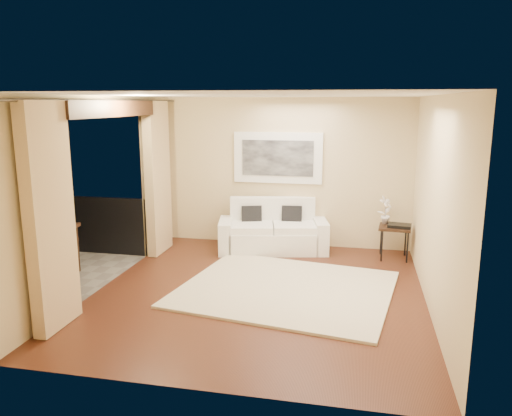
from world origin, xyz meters
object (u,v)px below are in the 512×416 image
(orchid, at_px, (385,210))
(balcony_chair_far, at_px, (56,236))
(ice_bucket, at_px, (49,218))
(sofa, at_px, (273,232))
(bistro_table, at_px, (51,232))
(side_table, at_px, (395,230))
(balcony_chair_near, at_px, (14,263))

(orchid, xyz_separation_m, balcony_chair_far, (-5.10, -1.83, -0.26))
(orchid, height_order, ice_bucket, orchid)
(sofa, relative_size, bistro_table, 2.65)
(side_table, bearing_deg, balcony_chair_far, -162.19)
(orchid, xyz_separation_m, balcony_chair_near, (-4.91, -3.06, -0.29))
(side_table, distance_m, bistro_table, 5.51)
(side_table, relative_size, balcony_chair_far, 0.60)
(bistro_table, bearing_deg, side_table, 20.95)
(side_table, height_order, balcony_chair_near, balcony_chair_near)
(orchid, height_order, balcony_chair_near, orchid)
(balcony_chair_far, bearing_deg, sofa, -149.45)
(orchid, bearing_deg, side_table, -41.20)
(balcony_chair_far, height_order, ice_bucket, ice_bucket)
(sofa, bearing_deg, bistro_table, -157.94)
(bistro_table, relative_size, ice_bucket, 3.84)
(balcony_chair_far, bearing_deg, ice_bucket, 93.73)
(balcony_chair_near, xyz_separation_m, ice_bucket, (-0.18, 1.07, 0.35))
(side_table, xyz_separation_m, bistro_table, (-5.15, -1.97, 0.19))
(balcony_chair_near, height_order, ice_bucket, ice_bucket)
(balcony_chair_near, relative_size, ice_bucket, 4.50)
(orchid, relative_size, balcony_chair_near, 0.54)
(side_table, xyz_separation_m, balcony_chair_near, (-5.07, -2.91, 0.02))
(sofa, relative_size, balcony_chair_far, 2.17)
(sofa, height_order, bistro_table, sofa)
(orchid, relative_size, bistro_table, 0.63)
(balcony_chair_far, xyz_separation_m, ice_bucket, (0.01, -0.16, 0.33))
(bistro_table, height_order, balcony_chair_far, balcony_chair_far)
(balcony_chair_far, distance_m, balcony_chair_near, 1.24)
(sofa, distance_m, balcony_chair_far, 3.63)
(bistro_table, xyz_separation_m, balcony_chair_near, (0.07, -0.94, -0.17))
(orchid, bearing_deg, ice_bucket, -158.66)
(side_table, bearing_deg, orchid, 138.80)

